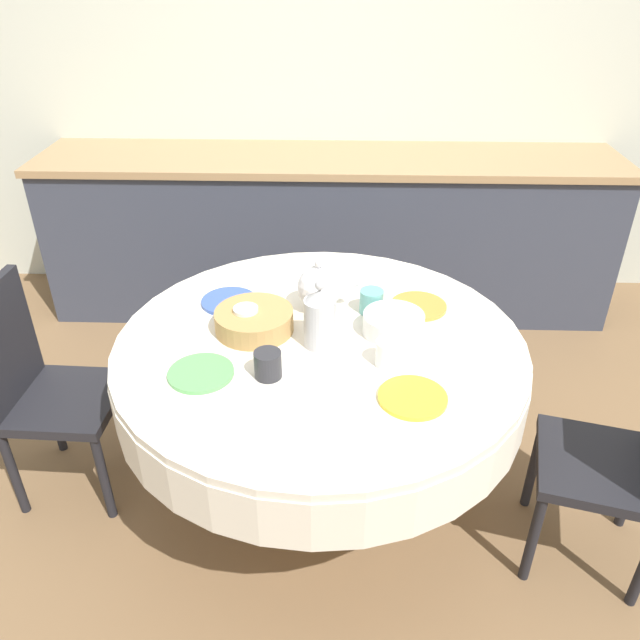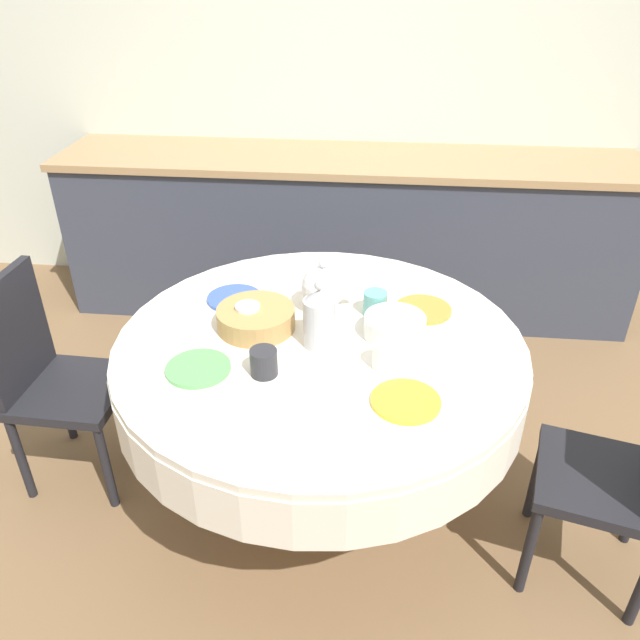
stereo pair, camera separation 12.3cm
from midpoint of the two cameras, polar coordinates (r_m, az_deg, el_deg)
ground_plane at (r=2.66m, az=-1.37°, el=-15.44°), size 12.00×12.00×0.00m
wall_back at (r=3.79m, az=0.02°, el=21.70°), size 7.00×0.05×2.60m
kitchen_counter at (r=3.71m, az=-0.15°, el=7.95°), size 3.24×0.64×0.92m
dining_table at (r=2.24m, az=-1.57°, el=-4.40°), size 1.44×1.44×0.75m
chair_left at (r=2.30m, az=25.10°, el=-11.04°), size 0.49×0.49×0.91m
chair_right at (r=2.63m, az=-25.37°, el=-5.33°), size 0.41×0.41×0.91m
plate_near_left at (r=2.05m, az=-12.53°, el=-4.79°), size 0.21×0.21×0.01m
cup_near_left at (r=1.99m, az=-6.56°, el=-4.09°), size 0.09×0.09×0.09m
plate_near_right at (r=1.91m, az=6.64°, el=-7.08°), size 0.21×0.21×0.01m
cup_near_right at (r=2.03m, az=4.61°, el=-3.06°), size 0.09×0.09×0.09m
plate_far_left at (r=2.43m, az=-9.75°, el=1.68°), size 0.21×0.21×0.01m
cup_far_left at (r=2.23m, az=-8.32°, el=0.08°), size 0.09×0.09×0.09m
plate_far_right at (r=2.38m, az=7.54°, el=1.25°), size 0.21×0.21×0.01m
cup_far_right at (r=2.32m, az=3.22°, el=1.68°), size 0.09×0.09×0.09m
coffee_carafe at (r=2.09m, az=-1.79°, el=0.14°), size 0.11×0.11×0.25m
teapot at (r=2.31m, az=-1.54°, el=2.97°), size 0.23×0.16×0.21m
bread_basket at (r=2.23m, az=-7.61°, el=-0.09°), size 0.28×0.28×0.08m
fruit_bowl at (r=2.20m, az=5.15°, el=-0.37°), size 0.22×0.22×0.08m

